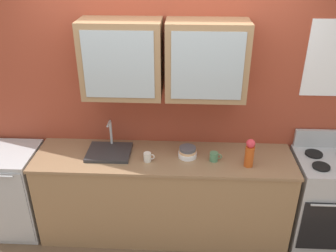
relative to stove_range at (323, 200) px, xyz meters
name	(u,v)px	position (x,y,z in m)	size (l,w,h in m)	color
ground_plane	(164,230)	(-1.55, 0.00, -0.46)	(10.00, 10.00, 0.00)	brown
back_wall_unit	(166,92)	(-1.55, 0.30, 0.98)	(3.84, 0.44, 2.65)	#993D28
counter	(164,195)	(-1.55, 0.00, -0.01)	(2.44, 0.60, 0.91)	#93704C
stove_range	(323,200)	(0.00, 0.00, 0.00)	(0.61, 0.61, 1.09)	#ADAFB5
sink_faucet	(109,151)	(-2.07, 0.04, 0.47)	(0.41, 0.34, 0.29)	#2D2D30
bowl_stack	(188,152)	(-1.33, 0.02, 0.49)	(0.17, 0.17, 0.10)	white
vase	(250,153)	(-0.78, -0.11, 0.58)	(0.08, 0.08, 0.27)	#BF4C19
cup_near_sink	(148,157)	(-1.69, -0.08, 0.49)	(0.10, 0.07, 0.09)	silver
cup_near_bowls	(214,157)	(-1.09, -0.04, 0.49)	(0.11, 0.08, 0.08)	#4C7F59
dishwasher	(10,191)	(-3.11, 0.00, -0.01)	(0.62, 0.58, 0.91)	#ADAFB5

